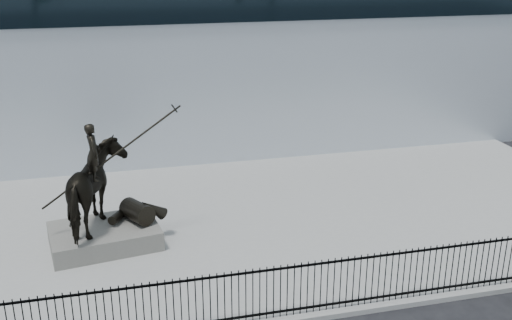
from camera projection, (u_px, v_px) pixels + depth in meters
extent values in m
cube|color=gray|center=(219.00, 226.00, 20.54)|extent=(30.00, 12.00, 0.15)
cube|color=silver|center=(170.00, 41.00, 30.92)|extent=(44.00, 14.00, 9.00)
cube|color=black|center=(261.00, 314.00, 15.22)|extent=(22.00, 0.05, 0.05)
cube|color=black|center=(261.00, 271.00, 14.79)|extent=(22.00, 0.05, 0.05)
cube|color=black|center=(261.00, 294.00, 15.01)|extent=(22.00, 0.03, 1.50)
cube|color=#615F59|center=(105.00, 236.00, 18.97)|extent=(3.61, 2.74, 0.62)
imported|color=black|center=(100.00, 189.00, 18.42)|extent=(2.60, 2.92, 2.63)
imported|color=black|center=(93.00, 152.00, 17.97)|extent=(0.52, 0.71, 1.78)
cylinder|color=black|center=(109.00, 159.00, 18.23)|extent=(4.20, 0.69, 2.68)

